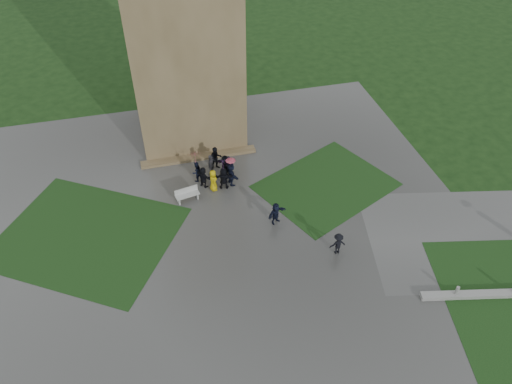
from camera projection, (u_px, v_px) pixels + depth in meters
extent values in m
plane|color=black|center=(226.00, 257.00, 31.36)|extent=(120.00, 120.00, 0.00)
cube|color=#3A3A37|center=(220.00, 234.00, 32.82)|extent=(34.00, 34.00, 0.02)
cube|color=black|center=(87.00, 236.00, 32.70)|extent=(14.10, 13.46, 0.01)
cube|color=black|center=(326.00, 185.00, 36.58)|extent=(11.12, 10.15, 0.01)
cube|color=brown|center=(180.00, 25.00, 36.44)|extent=(8.00, 8.00, 18.00)
cube|color=brown|center=(199.00, 157.00, 39.04)|extent=(9.00, 0.80, 0.22)
cylinder|color=gray|center=(456.00, 292.00, 28.72)|extent=(0.20, 0.20, 0.90)
cube|color=#ADADA8|center=(188.00, 195.00, 35.02)|extent=(1.76, 0.83, 0.07)
cube|color=#ADADA8|center=(179.00, 201.00, 34.97)|extent=(0.18, 0.46, 0.47)
cube|color=#ADADA8|center=(197.00, 195.00, 35.41)|extent=(0.18, 0.46, 0.47)
cube|color=#ADADA8|center=(186.00, 190.00, 35.02)|extent=(1.67, 0.39, 0.45)
imported|color=black|center=(225.00, 167.00, 36.74)|extent=(1.17, 1.88, 1.91)
imported|color=black|center=(229.00, 166.00, 36.99)|extent=(0.61, 0.40, 1.66)
imported|color=black|center=(216.00, 158.00, 37.48)|extent=(1.00, 0.67, 1.92)
imported|color=#403F44|center=(211.00, 165.00, 36.85)|extent=(0.91, 1.24, 1.90)
imported|color=black|center=(197.00, 172.00, 36.50)|extent=(0.91, 0.80, 1.63)
imported|color=black|center=(203.00, 177.00, 36.00)|extent=(1.40, 1.55, 1.66)
imported|color=#C1A60B|center=(213.00, 180.00, 35.69)|extent=(0.61, 0.86, 1.71)
imported|color=black|center=(224.00, 178.00, 35.82)|extent=(1.72, 0.88, 1.77)
imported|color=black|center=(231.00, 174.00, 36.14)|extent=(0.87, 1.78, 1.84)
imported|color=#EA607D|center=(231.00, 162.00, 35.42)|extent=(0.70, 0.70, 0.62)
imported|color=#76348F|center=(223.00, 165.00, 35.04)|extent=(0.84, 0.84, 0.77)
imported|color=black|center=(212.00, 168.00, 34.93)|extent=(0.94, 0.94, 0.86)
imported|color=#EA607D|center=(195.00, 158.00, 35.66)|extent=(0.98, 0.98, 0.90)
imported|color=black|center=(276.00, 213.00, 33.16)|extent=(1.59, 1.18, 1.63)
imported|color=black|center=(338.00, 244.00, 31.11)|extent=(1.02, 0.53, 1.57)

